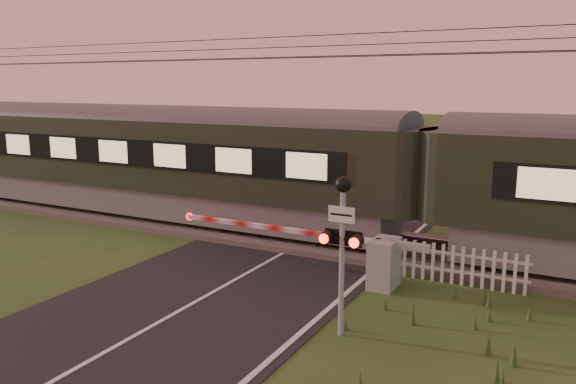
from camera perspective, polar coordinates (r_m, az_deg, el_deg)
The scene contains 8 objects.
ground at distance 12.21m, azimuth -11.56°, elevation -12.16°, with size 160.00×160.00×0.00m, color #253E18.
road at distance 12.03m, azimuth -12.21°, elevation -12.49°, with size 6.00×140.00×0.03m.
track_bed at distance 17.40m, azimuth 2.10°, elevation -4.65°, with size 140.00×3.40×0.39m.
overhead_wires at distance 16.78m, azimuth 2.23°, elevation 14.31°, with size 120.00×0.62×0.62m.
train at distance 15.76m, azimuth 13.99°, elevation 1.09°, with size 39.68×2.74×3.69m.
boom_gate at distance 13.58m, azimuth 8.54°, elevation -6.71°, with size 6.86×0.90×1.20m.
crossing_signal at distance 10.45m, azimuth 5.54°, elevation -3.64°, with size 0.79×0.34×3.09m.
picket_fence at distance 14.11m, azimuth 16.37°, elevation -7.08°, with size 3.50×0.08×0.96m.
Camera 1 is at (7.23, -8.61, 4.75)m, focal length 35.00 mm.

